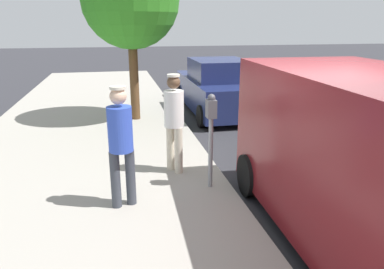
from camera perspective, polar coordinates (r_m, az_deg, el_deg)
ground_plane at (r=5.84m, az=18.14°, el=-11.22°), size 80.00×80.00×0.00m
sidewalk_slab at (r=5.16m, az=-19.15°, el=-14.35°), size 5.00×32.00×0.15m
parking_meter_near at (r=5.59m, az=3.01°, el=1.47°), size 0.14×0.18×1.52m
pedestrian_in_white at (r=6.22m, az=-2.85°, el=2.74°), size 0.34×0.34×1.73m
pedestrian_in_blue at (r=5.09m, az=-11.16°, el=-0.77°), size 0.35×0.34×1.74m
parked_sedan_behind at (r=11.34m, az=4.06°, el=7.25°), size 1.96×4.41×1.65m
street_tree at (r=9.87m, az=-9.67°, el=20.17°), size 2.49×2.49×4.36m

